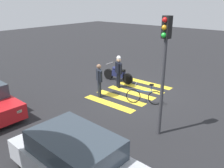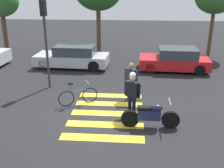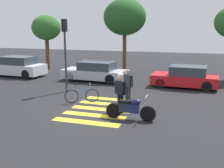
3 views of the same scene
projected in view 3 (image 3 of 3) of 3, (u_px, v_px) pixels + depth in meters
The scene contains 12 objects.
ground_plane at pixel (101, 109), 12.23m from camera, with size 60.00×60.00×0.00m, color #232326.
police_motorcycle at pixel (130, 109), 10.77m from camera, with size 2.06×0.62×1.03m.
leaning_bicycle at pixel (82, 95), 13.24m from camera, with size 1.53×0.80×1.00m.
officer_on_foot at pixel (120, 89), 11.57m from camera, with size 0.60×0.41×1.79m.
officer_by_motorcycle at pixel (128, 84), 13.11m from camera, with size 0.57×0.44×1.68m.
crosswalk_stripes at pixel (101, 109), 12.23m from camera, with size 2.81×4.05×0.01m.
car_white_van at pixel (17, 67), 20.46m from camera, with size 4.53×2.05×1.52m.
car_silver_sedan at pixel (95, 72), 18.58m from camera, with size 4.47×1.98×1.37m.
car_red_convertible at pixel (185, 77), 16.64m from camera, with size 4.09×2.01×1.34m.
traffic_light_pole at pixel (65, 44), 15.04m from camera, with size 0.27×0.34×4.14m.
street_tree_near at pixel (46, 28), 23.10m from camera, with size 2.50×2.50×4.73m.
street_tree_mid at pixel (125, 17), 20.85m from camera, with size 3.33×3.33×5.89m.
Camera 3 is at (4.01, -11.03, 3.67)m, focal length 42.75 mm.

